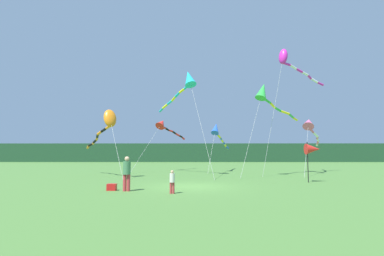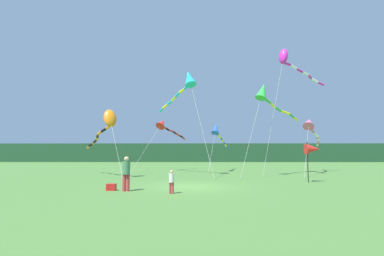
{
  "view_description": "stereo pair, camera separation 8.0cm",
  "coord_description": "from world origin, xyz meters",
  "px_view_note": "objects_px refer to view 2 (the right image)",
  "views": [
    {
      "loc": [
        0.14,
        -16.38,
        1.87
      ],
      "look_at": [
        0.0,
        6.0,
        3.82
      ],
      "focal_mm": 26.93,
      "sensor_mm": 36.0,
      "label": 1
    },
    {
      "loc": [
        0.22,
        -16.38,
        1.87
      ],
      "look_at": [
        0.0,
        6.0,
        3.82
      ],
      "focal_mm": 26.93,
      "sensor_mm": 36.0,
      "label": 2
    }
  ],
  "objects_px": {
    "person_child": "(171,180)",
    "kite_orange": "(107,124)",
    "kite_green": "(266,95)",
    "banner_flag_pole": "(313,149)",
    "kite_blue": "(218,132)",
    "kite_magenta": "(289,61)",
    "kite_red": "(164,125)",
    "person_adult": "(126,172)",
    "kite_cyan": "(187,82)",
    "cooler_box": "(111,187)",
    "kite_rainbow": "(311,127)"
  },
  "relations": [
    {
      "from": "person_child",
      "to": "kite_orange",
      "type": "bearing_deg",
      "value": 123.75
    },
    {
      "from": "kite_green",
      "to": "banner_flag_pole",
      "type": "bearing_deg",
      "value": -72.11
    },
    {
      "from": "kite_green",
      "to": "kite_blue",
      "type": "height_order",
      "value": "kite_green"
    },
    {
      "from": "kite_magenta",
      "to": "kite_green",
      "type": "height_order",
      "value": "kite_magenta"
    },
    {
      "from": "kite_orange",
      "to": "kite_red",
      "type": "bearing_deg",
      "value": 66.8
    },
    {
      "from": "kite_green",
      "to": "kite_orange",
      "type": "height_order",
      "value": "kite_green"
    },
    {
      "from": "person_adult",
      "to": "kite_cyan",
      "type": "height_order",
      "value": "kite_cyan"
    },
    {
      "from": "banner_flag_pole",
      "to": "kite_green",
      "type": "relative_size",
      "value": 0.34
    },
    {
      "from": "banner_flag_pole",
      "to": "kite_red",
      "type": "bearing_deg",
      "value": 132.57
    },
    {
      "from": "cooler_box",
      "to": "kite_magenta",
      "type": "distance_m",
      "value": 19.15
    },
    {
      "from": "person_adult",
      "to": "kite_orange",
      "type": "xyz_separation_m",
      "value": [
        -3.44,
        7.76,
        3.2
      ]
    },
    {
      "from": "cooler_box",
      "to": "banner_flag_pole",
      "type": "xyz_separation_m",
      "value": [
        11.77,
        4.0,
        1.94
      ]
    },
    {
      "from": "kite_red",
      "to": "kite_cyan",
      "type": "bearing_deg",
      "value": -68.51
    },
    {
      "from": "person_child",
      "to": "kite_green",
      "type": "height_order",
      "value": "kite_green"
    },
    {
      "from": "banner_flag_pole",
      "to": "kite_red",
      "type": "height_order",
      "value": "kite_red"
    },
    {
      "from": "kite_cyan",
      "to": "kite_green",
      "type": "distance_m",
      "value": 6.75
    },
    {
      "from": "person_child",
      "to": "kite_rainbow",
      "type": "bearing_deg",
      "value": 47.67
    },
    {
      "from": "kite_red",
      "to": "kite_rainbow",
      "type": "bearing_deg",
      "value": -16.25
    },
    {
      "from": "cooler_box",
      "to": "kite_cyan",
      "type": "xyz_separation_m",
      "value": [
        3.51,
        9.23,
        7.72
      ]
    },
    {
      "from": "kite_cyan",
      "to": "kite_blue",
      "type": "bearing_deg",
      "value": 61.43
    },
    {
      "from": "person_child",
      "to": "kite_rainbow",
      "type": "height_order",
      "value": "kite_rainbow"
    },
    {
      "from": "person_adult",
      "to": "kite_magenta",
      "type": "distance_m",
      "value": 18.39
    },
    {
      "from": "person_adult",
      "to": "person_child",
      "type": "height_order",
      "value": "person_adult"
    },
    {
      "from": "kite_red",
      "to": "banner_flag_pole",
      "type": "bearing_deg",
      "value": -47.43
    },
    {
      "from": "person_child",
      "to": "kite_magenta",
      "type": "xyz_separation_m",
      "value": [
        9.46,
        11.64,
        9.46
      ]
    },
    {
      "from": "kite_red",
      "to": "cooler_box",
      "type": "bearing_deg",
      "value": -93.34
    },
    {
      "from": "person_child",
      "to": "kite_red",
      "type": "height_order",
      "value": "kite_red"
    },
    {
      "from": "kite_red",
      "to": "kite_cyan",
      "type": "height_order",
      "value": "kite_cyan"
    },
    {
      "from": "kite_green",
      "to": "kite_cyan",
      "type": "bearing_deg",
      "value": 178.14
    },
    {
      "from": "kite_blue",
      "to": "person_adult",
      "type": "bearing_deg",
      "value": -110.85
    },
    {
      "from": "cooler_box",
      "to": "banner_flag_pole",
      "type": "relative_size",
      "value": 0.17
    },
    {
      "from": "cooler_box",
      "to": "banner_flag_pole",
      "type": "height_order",
      "value": "banner_flag_pole"
    },
    {
      "from": "kite_orange",
      "to": "kite_blue",
      "type": "xyz_separation_m",
      "value": [
        9.16,
        7.26,
        -0.09
      ]
    },
    {
      "from": "kite_magenta",
      "to": "kite_green",
      "type": "relative_size",
      "value": 1.44
    },
    {
      "from": "kite_magenta",
      "to": "kite_green",
      "type": "distance_m",
      "value": 4.44
    },
    {
      "from": "person_child",
      "to": "kite_orange",
      "type": "relative_size",
      "value": 0.14
    },
    {
      "from": "kite_rainbow",
      "to": "kite_blue",
      "type": "distance_m",
      "value": 8.84
    },
    {
      "from": "kite_red",
      "to": "kite_orange",
      "type": "xyz_separation_m",
      "value": [
        -3.56,
        -8.31,
        -0.67
      ]
    },
    {
      "from": "person_child",
      "to": "cooler_box",
      "type": "height_order",
      "value": "person_child"
    },
    {
      "from": "kite_cyan",
      "to": "kite_green",
      "type": "xyz_separation_m",
      "value": [
        6.64,
        -0.22,
        -1.22
      ]
    },
    {
      "from": "kite_magenta",
      "to": "kite_red",
      "type": "xyz_separation_m",
      "value": [
        -11.65,
        5.28,
        -5.24
      ]
    },
    {
      "from": "person_adult",
      "to": "kite_cyan",
      "type": "relative_size",
      "value": 0.19
    },
    {
      "from": "person_child",
      "to": "kite_red",
      "type": "relative_size",
      "value": 0.13
    },
    {
      "from": "cooler_box",
      "to": "kite_red",
      "type": "relative_size",
      "value": 0.05
    },
    {
      "from": "cooler_box",
      "to": "kite_red",
      "type": "xyz_separation_m",
      "value": [
        0.92,
        15.8,
        4.66
      ]
    },
    {
      "from": "kite_magenta",
      "to": "kite_blue",
      "type": "bearing_deg",
      "value": 145.06
    },
    {
      "from": "kite_rainbow",
      "to": "kite_cyan",
      "type": "relative_size",
      "value": 1.11
    },
    {
      "from": "cooler_box",
      "to": "kite_blue",
      "type": "relative_size",
      "value": 0.06
    },
    {
      "from": "kite_rainbow",
      "to": "kite_cyan",
      "type": "xyz_separation_m",
      "value": [
        -11.32,
        -2.52,
        3.61
      ]
    },
    {
      "from": "kite_green",
      "to": "kite_rainbow",
      "type": "bearing_deg",
      "value": 30.35
    }
  ]
}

